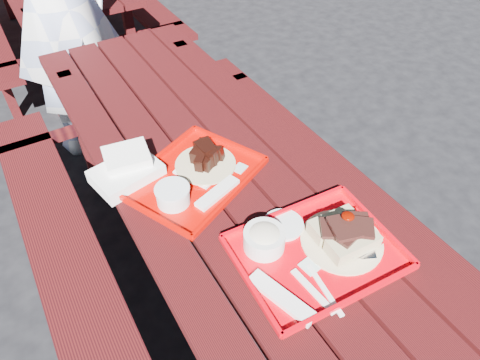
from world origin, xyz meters
The scene contains 6 objects.
ground centered at (0.00, 0.00, 0.00)m, with size 60.00×60.00×0.00m, color black.
picnic_table_near centered at (0.00, 0.00, 0.56)m, with size 1.41×2.40×0.75m.
near_tray centered at (0.06, -0.45, 0.78)m, with size 0.48×0.39×0.15m.
far_tray centered at (-0.10, -0.01, 0.77)m, with size 0.54×0.49×0.07m.
white_cloth centered at (-0.29, 0.13, 0.79)m, with size 0.25×0.20×0.09m.
person centered at (-0.18, 1.42, 0.90)m, with size 0.66×0.43×1.80m, color #AAB8E4.
Camera 1 is at (-0.51, -1.01, 1.77)m, focal length 32.00 mm.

